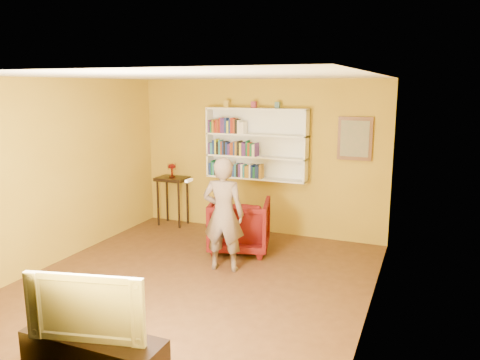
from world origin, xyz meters
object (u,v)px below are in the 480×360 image
armchair (240,225)px  person (223,214)px  ruby_lustre (172,168)px  tv_cabinet (94,360)px  console_table (172,185)px  bookshelf (258,144)px  television (91,303)px

armchair → person: (0.08, -0.81, 0.39)m
person → ruby_lustre: bearing=-51.5°
ruby_lustre → armchair: bearing=-26.4°
armchair → tv_cabinet: size_ratio=0.71×
console_table → bookshelf: bearing=5.6°
television → person: bearing=77.7°
tv_cabinet → television: (0.00, 0.00, 0.53)m
console_table → ruby_lustre: 0.34m
person → television: bearing=82.0°
bookshelf → armchair: 1.55m
ruby_lustre → television: size_ratio=0.24×
ruby_lustre → armchair: ruby_lustre is taller
bookshelf → tv_cabinet: bookshelf is taller
console_table → person: bearing=-42.7°
ruby_lustre → television: (1.85, -4.50, -0.33)m
bookshelf → tv_cabinet: size_ratio=1.38×
ruby_lustre → person: (1.80, -1.66, -0.28)m
armchair → person: size_ratio=0.57×
bookshelf → armchair: bearing=-85.2°
bookshelf → armchair: size_ratio=1.94×
console_table → armchair: (1.72, -0.86, -0.33)m
person → tv_cabinet: size_ratio=1.24×
console_table → ruby_lustre: size_ratio=3.59×
person → tv_cabinet: (0.04, -2.84, -0.58)m
ruby_lustre → tv_cabinet: ruby_lustre is taller
console_table → armchair: size_ratio=0.98×
armchair → tv_cabinet: bearing=77.0°
console_table → person: (1.80, -1.66, 0.06)m
ruby_lustre → tv_cabinet: bearing=-67.7°
bookshelf → console_table: 1.84m
tv_cabinet → armchair: bearing=92.0°
person → television: (0.04, -2.84, -0.05)m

